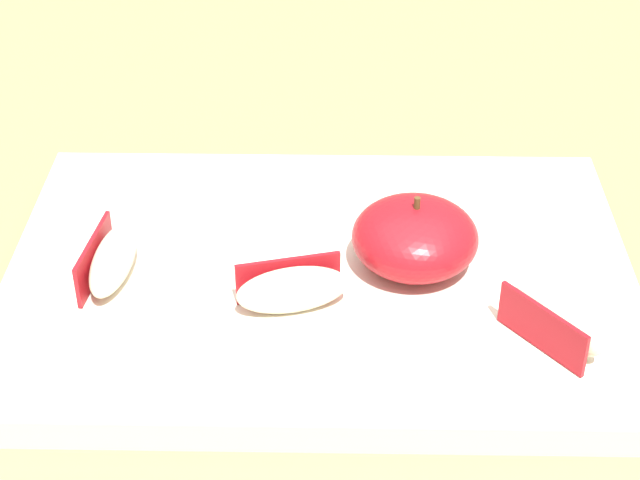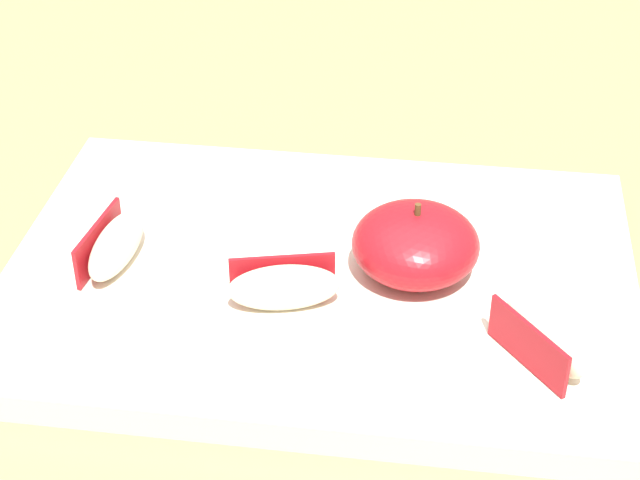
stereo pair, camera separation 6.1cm
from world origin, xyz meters
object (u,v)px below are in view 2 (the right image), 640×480
at_px(apple_wedge_left, 284,286).
at_px(apple_wedge_right, 115,245).
at_px(apple_half_skin_up, 416,244).
at_px(apple_wedge_middle, 543,338).
at_px(cutting_board, 320,280).

bearing_deg(apple_wedge_left, apple_wedge_right, 166.46).
bearing_deg(apple_half_skin_up, apple_wedge_middle, -43.22).
relative_size(apple_half_skin_up, apple_wedge_right, 1.14).
xyz_separation_m(apple_half_skin_up, apple_wedge_left, (-0.07, -0.04, -0.01)).
distance_m(apple_wedge_middle, apple_wedge_left, 0.14).
bearing_deg(cutting_board, apple_wedge_left, -111.09).
xyz_separation_m(apple_wedge_right, apple_wedge_left, (0.11, -0.03, 0.00)).
bearing_deg(apple_wedge_middle, apple_wedge_right, 168.45).
distance_m(cutting_board, apple_wedge_left, 0.05).
bearing_deg(apple_wedge_left, cutting_board, 68.91).
bearing_deg(cutting_board, apple_half_skin_up, 3.32).
bearing_deg(apple_wedge_right, cutting_board, 6.35).
xyz_separation_m(cutting_board, apple_wedge_right, (-0.12, -0.01, 0.02)).
height_order(apple_half_skin_up, apple_wedge_middle, apple_half_skin_up).
height_order(cutting_board, apple_half_skin_up, apple_half_skin_up).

